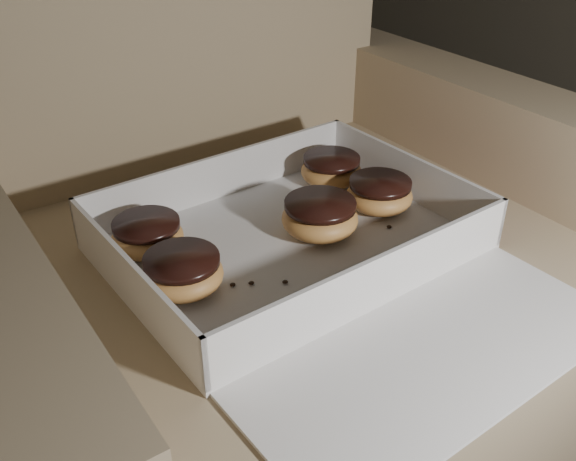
# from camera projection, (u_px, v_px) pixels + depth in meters

# --- Properties ---
(armchair) EXTENTS (0.91, 0.77, 0.95)m
(armchair) POSITION_uv_depth(u_px,v_px,m) (269.00, 287.00, 0.99)
(armchair) COLOR #95825F
(armchair) RESTS_ON floor
(bakery_box) EXTENTS (0.46, 0.54, 0.08)m
(bakery_box) POSITION_uv_depth(u_px,v_px,m) (313.00, 254.00, 0.81)
(bakery_box) COLOR silver
(bakery_box) RESTS_ON armchair
(donut_a) EXTENTS (0.10, 0.10, 0.05)m
(donut_a) POSITION_uv_depth(u_px,v_px,m) (183.00, 272.00, 0.75)
(donut_a) COLOR #BF8642
(donut_a) RESTS_ON bakery_box
(donut_b) EXTENTS (0.09, 0.09, 0.05)m
(donut_b) POSITION_uv_depth(u_px,v_px,m) (380.00, 194.00, 0.91)
(donut_b) COLOR #BF8642
(donut_b) RESTS_ON bakery_box
(donut_c) EXTENTS (0.10, 0.10, 0.05)m
(donut_c) POSITION_uv_depth(u_px,v_px,m) (320.00, 217.00, 0.85)
(donut_c) COLOR #BF8642
(donut_c) RESTS_ON bakery_box
(donut_d) EXTENTS (0.09, 0.09, 0.05)m
(donut_d) POSITION_uv_depth(u_px,v_px,m) (147.00, 235.00, 0.82)
(donut_d) COLOR #BF8642
(donut_d) RESTS_ON bakery_box
(donut_e) EXTENTS (0.09, 0.09, 0.05)m
(donut_e) POSITION_uv_depth(u_px,v_px,m) (331.00, 169.00, 0.98)
(donut_e) COLOR #BF8642
(donut_e) RESTS_ON bakery_box
(crumb_a) EXTENTS (0.01, 0.01, 0.00)m
(crumb_a) POSITION_uv_depth(u_px,v_px,m) (285.00, 282.00, 0.77)
(crumb_a) COLOR black
(crumb_a) RESTS_ON bakery_box
(crumb_b) EXTENTS (0.01, 0.01, 0.00)m
(crumb_b) POSITION_uv_depth(u_px,v_px,m) (251.00, 283.00, 0.77)
(crumb_b) COLOR black
(crumb_b) RESTS_ON bakery_box
(crumb_c) EXTENTS (0.01, 0.01, 0.00)m
(crumb_c) POSITION_uv_depth(u_px,v_px,m) (233.00, 285.00, 0.77)
(crumb_c) COLOR black
(crumb_c) RESTS_ON bakery_box
(crumb_d) EXTENTS (0.01, 0.01, 0.00)m
(crumb_d) POSITION_uv_depth(u_px,v_px,m) (441.00, 247.00, 0.84)
(crumb_d) COLOR black
(crumb_d) RESTS_ON bakery_box
(crumb_e) EXTENTS (0.01, 0.01, 0.00)m
(crumb_e) POSITION_uv_depth(u_px,v_px,m) (389.00, 227.00, 0.88)
(crumb_e) COLOR black
(crumb_e) RESTS_ON bakery_box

